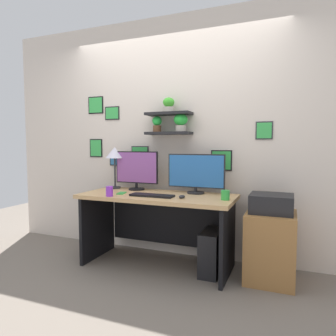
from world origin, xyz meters
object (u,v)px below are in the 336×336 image
object	(u,v)px
printer	(271,203)
pen_cup	(109,191)
monitor_right	(196,173)
coffee_mug	(225,195)
desk	(159,214)
computer_mouse	(182,197)
desk_lamp	(115,155)
cell_phone	(122,193)
computer_tower_right	(212,252)
keyboard	(152,195)
drawer_cabinet	(270,246)
monitor_left	(137,170)

from	to	relation	value
printer	pen_cup	bearing A→B (deg)	-166.51
monitor_right	pen_cup	bearing A→B (deg)	-146.28
coffee_mug	pen_cup	size ratio (longest dim) A/B	0.90
desk	printer	size ratio (longest dim) A/B	4.16
computer_mouse	desk_lamp	xyz separation A→B (m)	(-0.94, 0.33, 0.38)
cell_phone	computer_tower_right	size ratio (longest dim) A/B	0.33
keyboard	printer	xyz separation A→B (m)	(1.11, 0.21, -0.04)
monitor_right	computer_tower_right	world-z (taller)	monitor_right
desk_lamp	coffee_mug	distance (m)	1.41
drawer_cabinet	keyboard	bearing A→B (deg)	-169.21
computer_tower_right	computer_mouse	bearing A→B (deg)	-151.14
keyboard	drawer_cabinet	world-z (taller)	keyboard
computer_tower_right	coffee_mug	bearing A→B (deg)	-28.50
coffee_mug	drawer_cabinet	size ratio (longest dim) A/B	0.14
monitor_left	monitor_right	bearing A→B (deg)	0.01
printer	coffee_mug	bearing A→B (deg)	-161.64
monitor_left	keyboard	size ratio (longest dim) A/B	1.17
desk	drawer_cabinet	world-z (taller)	desk
desk_lamp	coffee_mug	world-z (taller)	desk_lamp
desk_lamp	pen_cup	bearing A→B (deg)	-64.19
desk_lamp	pen_cup	xyz separation A→B (m)	(0.24, -0.49, -0.34)
computer_mouse	coffee_mug	distance (m)	0.41
monitor_left	desk_lamp	world-z (taller)	desk_lamp
desk	computer_tower_right	bearing A→B (deg)	-2.77
monitor_left	computer_tower_right	size ratio (longest dim) A/B	1.22
desk	keyboard	world-z (taller)	keyboard
keyboard	coffee_mug	distance (m)	0.71
pen_cup	monitor_right	bearing A→B (deg)	33.72
monitor_right	drawer_cabinet	size ratio (longest dim) A/B	0.96
monitor_right	printer	xyz separation A→B (m)	(0.76, -0.13, -0.24)
monitor_left	pen_cup	distance (m)	0.53
monitor_right	pen_cup	world-z (taller)	monitor_right
cell_phone	pen_cup	world-z (taller)	pen_cup
coffee_mug	pen_cup	xyz separation A→B (m)	(-1.10, -0.23, 0.01)
drawer_cabinet	computer_tower_right	xyz separation A→B (m)	(-0.54, -0.06, -0.11)
desk	monitor_left	distance (m)	0.59
computer_mouse	desk_lamp	world-z (taller)	desk_lamp
desk	drawer_cabinet	xyz separation A→B (m)	(1.11, 0.03, -0.22)
printer	computer_mouse	bearing A→B (deg)	-165.95
coffee_mug	pen_cup	bearing A→B (deg)	-168.34
computer_mouse	computer_tower_right	bearing A→B (deg)	28.86
coffee_mug	monitor_left	bearing A→B (deg)	165.86
monitor_right	keyboard	distance (m)	0.53
desk	pen_cup	xyz separation A→B (m)	(-0.39, -0.33, 0.26)
keyboard	cell_phone	xyz separation A→B (m)	(-0.37, 0.04, -0.01)
desk	coffee_mug	bearing A→B (deg)	-8.29
desk	computer_mouse	size ratio (longest dim) A/B	17.58
drawer_cabinet	printer	size ratio (longest dim) A/B	1.67
cell_phone	printer	xyz separation A→B (m)	(1.48, 0.17, -0.03)
monitor_left	coffee_mug	size ratio (longest dim) A/B	5.72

